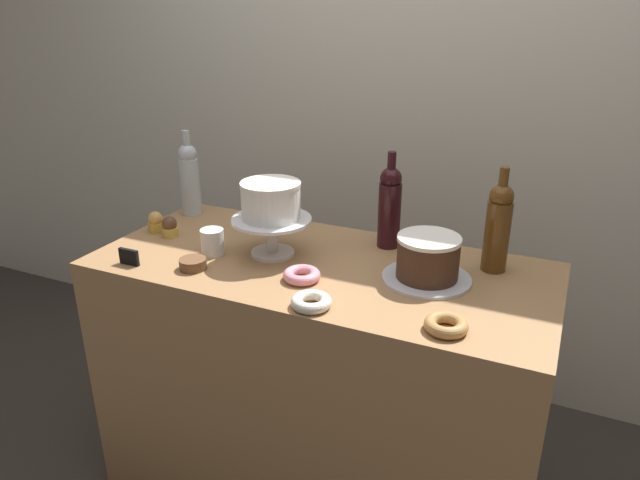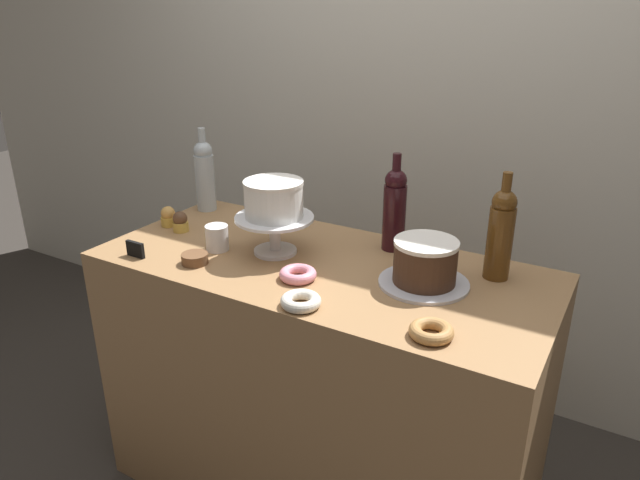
{
  "view_description": "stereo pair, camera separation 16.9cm",
  "coord_description": "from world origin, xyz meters",
  "px_view_note": "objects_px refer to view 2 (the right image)",
  "views": [
    {
      "loc": [
        0.7,
        -1.53,
        1.69
      ],
      "look_at": [
        0.0,
        0.0,
        1.0
      ],
      "focal_mm": 32.74,
      "sensor_mm": 36.0,
      "label": 1
    },
    {
      "loc": [
        0.85,
        -1.45,
        1.69
      ],
      "look_at": [
        0.0,
        0.0,
        1.0
      ],
      "focal_mm": 32.74,
      "sensor_mm": 36.0,
      "label": 2
    }
  ],
  "objects_px": {
    "wine_bottle_clear": "(205,174)",
    "donut_sugar": "(301,301)",
    "white_layer_cake": "(274,199)",
    "coffee_cup_ceramic": "(217,238)",
    "cake_stand_pedestal": "(275,228)",
    "cookie_stack": "(195,259)",
    "chocolate_round_cake": "(425,261)",
    "cupcake_chocolate": "(180,222)",
    "donut_maple": "(431,331)",
    "price_sign_chalkboard": "(135,249)",
    "cupcake_caramel": "(168,217)",
    "wine_bottle_amber": "(501,232)",
    "wine_bottle_dark_red": "(395,208)",
    "donut_pink": "(298,274)"
  },
  "relations": [
    {
      "from": "wine_bottle_clear",
      "to": "donut_sugar",
      "type": "relative_size",
      "value": 2.91
    },
    {
      "from": "donut_sugar",
      "to": "white_layer_cake",
      "type": "bearing_deg",
      "value": 134.59
    },
    {
      "from": "wine_bottle_clear",
      "to": "coffee_cup_ceramic",
      "type": "distance_m",
      "value": 0.43
    },
    {
      "from": "cake_stand_pedestal",
      "to": "cookie_stack",
      "type": "relative_size",
      "value": 3.06
    },
    {
      "from": "chocolate_round_cake",
      "to": "cupcake_chocolate",
      "type": "distance_m",
      "value": 0.91
    },
    {
      "from": "white_layer_cake",
      "to": "cookie_stack",
      "type": "bearing_deg",
      "value": -130.47
    },
    {
      "from": "donut_maple",
      "to": "white_layer_cake",
      "type": "bearing_deg",
      "value": 158.96
    },
    {
      "from": "price_sign_chalkboard",
      "to": "cake_stand_pedestal",
      "type": "bearing_deg",
      "value": 34.72
    },
    {
      "from": "cake_stand_pedestal",
      "to": "price_sign_chalkboard",
      "type": "xyz_separation_m",
      "value": [
        -0.37,
        -0.26,
        -0.06
      ]
    },
    {
      "from": "cupcake_caramel",
      "to": "cupcake_chocolate",
      "type": "distance_m",
      "value": 0.08
    },
    {
      "from": "white_layer_cake",
      "to": "donut_maple",
      "type": "xyz_separation_m",
      "value": [
        0.63,
        -0.24,
        -0.17
      ]
    },
    {
      "from": "wine_bottle_clear",
      "to": "coffee_cup_ceramic",
      "type": "height_order",
      "value": "wine_bottle_clear"
    },
    {
      "from": "white_layer_cake",
      "to": "wine_bottle_amber",
      "type": "relative_size",
      "value": 0.59
    },
    {
      "from": "cupcake_caramel",
      "to": "cookie_stack",
      "type": "distance_m",
      "value": 0.37
    },
    {
      "from": "chocolate_round_cake",
      "to": "cupcake_chocolate",
      "type": "xyz_separation_m",
      "value": [
        -0.91,
        -0.03,
        -0.04
      ]
    },
    {
      "from": "white_layer_cake",
      "to": "wine_bottle_amber",
      "type": "height_order",
      "value": "wine_bottle_amber"
    },
    {
      "from": "wine_bottle_dark_red",
      "to": "wine_bottle_clear",
      "type": "bearing_deg",
      "value": -179.67
    },
    {
      "from": "cupcake_chocolate",
      "to": "price_sign_chalkboard",
      "type": "relative_size",
      "value": 1.06
    },
    {
      "from": "white_layer_cake",
      "to": "wine_bottle_amber",
      "type": "bearing_deg",
      "value": 14.83
    },
    {
      "from": "wine_bottle_dark_red",
      "to": "coffee_cup_ceramic",
      "type": "distance_m",
      "value": 0.59
    },
    {
      "from": "donut_sugar",
      "to": "coffee_cup_ceramic",
      "type": "relative_size",
      "value": 1.32
    },
    {
      "from": "chocolate_round_cake",
      "to": "cookie_stack",
      "type": "distance_m",
      "value": 0.72
    },
    {
      "from": "wine_bottle_dark_red",
      "to": "cookie_stack",
      "type": "relative_size",
      "value": 3.87
    },
    {
      "from": "chocolate_round_cake",
      "to": "cupcake_chocolate",
      "type": "bearing_deg",
      "value": -177.86
    },
    {
      "from": "donut_sugar",
      "to": "price_sign_chalkboard",
      "type": "relative_size",
      "value": 1.6
    },
    {
      "from": "wine_bottle_amber",
      "to": "donut_pink",
      "type": "height_order",
      "value": "wine_bottle_amber"
    },
    {
      "from": "wine_bottle_clear",
      "to": "cookie_stack",
      "type": "bearing_deg",
      "value": -53.76
    },
    {
      "from": "cake_stand_pedestal",
      "to": "chocolate_round_cake",
      "type": "distance_m",
      "value": 0.51
    },
    {
      "from": "cupcake_caramel",
      "to": "cookie_stack",
      "type": "relative_size",
      "value": 0.88
    },
    {
      "from": "donut_sugar",
      "to": "coffee_cup_ceramic",
      "type": "distance_m",
      "value": 0.49
    },
    {
      "from": "coffee_cup_ceramic",
      "to": "cake_stand_pedestal",
      "type": "bearing_deg",
      "value": 23.26
    },
    {
      "from": "white_layer_cake",
      "to": "price_sign_chalkboard",
      "type": "height_order",
      "value": "white_layer_cake"
    },
    {
      "from": "cake_stand_pedestal",
      "to": "donut_sugar",
      "type": "xyz_separation_m",
      "value": [
        0.27,
        -0.27,
        -0.07
      ]
    },
    {
      "from": "wine_bottle_amber",
      "to": "cupcake_caramel",
      "type": "distance_m",
      "value": 1.17
    },
    {
      "from": "wine_bottle_amber",
      "to": "donut_maple",
      "type": "distance_m",
      "value": 0.44
    },
    {
      "from": "donut_maple",
      "to": "price_sign_chalkboard",
      "type": "distance_m",
      "value": 1.0
    },
    {
      "from": "wine_bottle_dark_red",
      "to": "cupcake_chocolate",
      "type": "relative_size",
      "value": 4.38
    },
    {
      "from": "donut_sugar",
      "to": "price_sign_chalkboard",
      "type": "bearing_deg",
      "value": 178.83
    },
    {
      "from": "wine_bottle_amber",
      "to": "donut_pink",
      "type": "bearing_deg",
      "value": -148.27
    },
    {
      "from": "donut_sugar",
      "to": "cookie_stack",
      "type": "relative_size",
      "value": 1.33
    },
    {
      "from": "white_layer_cake",
      "to": "wine_bottle_clear",
      "type": "bearing_deg",
      "value": 155.34
    },
    {
      "from": "donut_maple",
      "to": "price_sign_chalkboard",
      "type": "bearing_deg",
      "value": -179.06
    },
    {
      "from": "cupcake_caramel",
      "to": "donut_sugar",
      "type": "relative_size",
      "value": 0.66
    },
    {
      "from": "chocolate_round_cake",
      "to": "wine_bottle_clear",
      "type": "relative_size",
      "value": 0.57
    },
    {
      "from": "wine_bottle_clear",
      "to": "cupcake_caramel",
      "type": "xyz_separation_m",
      "value": [
        -0.0,
        -0.21,
        -0.11
      ]
    },
    {
      "from": "chocolate_round_cake",
      "to": "wine_bottle_amber",
      "type": "xyz_separation_m",
      "value": [
        0.17,
        0.16,
        0.07
      ]
    },
    {
      "from": "coffee_cup_ceramic",
      "to": "chocolate_round_cake",
      "type": "bearing_deg",
      "value": 8.31
    },
    {
      "from": "cupcake_caramel",
      "to": "donut_sugar",
      "type": "distance_m",
      "value": 0.8
    },
    {
      "from": "wine_bottle_amber",
      "to": "donut_sugar",
      "type": "relative_size",
      "value": 2.91
    },
    {
      "from": "donut_pink",
      "to": "cupcake_chocolate",
      "type": "bearing_deg",
      "value": 168.09
    }
  ]
}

